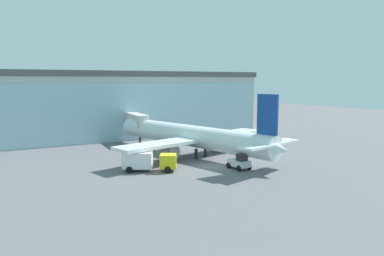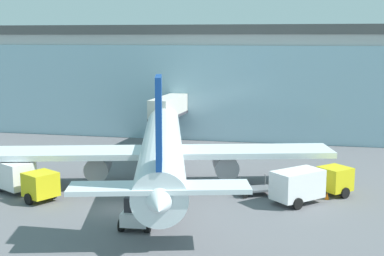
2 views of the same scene
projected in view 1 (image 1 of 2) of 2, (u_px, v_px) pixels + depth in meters
ground at (212, 166)px, 54.43m from camera, size 240.00×240.00×0.00m
terminal_building at (123, 104)px, 82.34m from camera, size 65.27×15.51×14.37m
jet_bridge at (134, 120)px, 75.27m from camera, size 3.72×12.95×5.91m
airplane at (192, 136)px, 61.42m from camera, size 29.79×37.02×10.61m
catering_truck at (148, 161)px, 51.39m from camera, size 7.35×5.75×2.65m
fuel_truck at (264, 143)px, 65.56m from camera, size 6.89×6.52×2.65m
baggage_cart at (241, 150)px, 64.10m from camera, size 3.20×2.56×1.50m
pushback_tug at (239, 162)px, 52.63m from camera, size 2.23×3.24×2.30m
safety_cone_nose at (228, 162)px, 55.83m from camera, size 0.36×0.36×0.55m
safety_cone_wingtip at (267, 149)px, 66.94m from camera, size 0.36×0.36×0.55m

